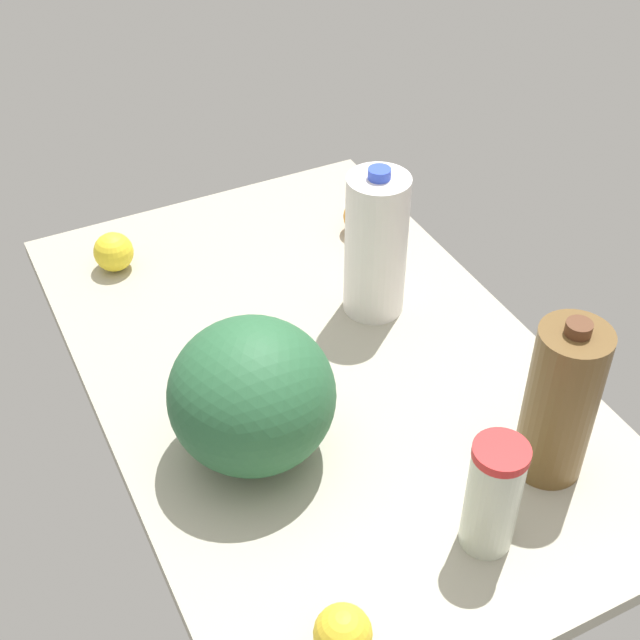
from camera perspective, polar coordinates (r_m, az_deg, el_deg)
countertop at (r=155.74cm, az=-0.00°, el=-3.24°), size 120.00×76.00×3.00cm
tumbler_cup at (r=124.92cm, az=11.01°, el=-11.00°), size 7.71×7.71×19.05cm
milk_jug at (r=158.67cm, az=3.59°, el=4.80°), size 11.19×11.19×29.42cm
watermelon at (r=133.00cm, az=-4.38°, el=-4.83°), size 25.22×25.22×23.36cm
chocolate_milk_jug at (r=133.69cm, az=15.14°, el=-5.12°), size 10.55×10.55×28.44cm
lemon_by_jug at (r=178.59cm, az=-13.07°, el=4.27°), size 7.76×7.76×7.76cm
lemon_near_front at (r=117.85cm, az=1.47°, el=-19.42°), size 7.53×7.53×7.53cm
orange_far_back at (r=184.64cm, az=2.67°, el=6.63°), size 7.54×7.54×7.54cm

